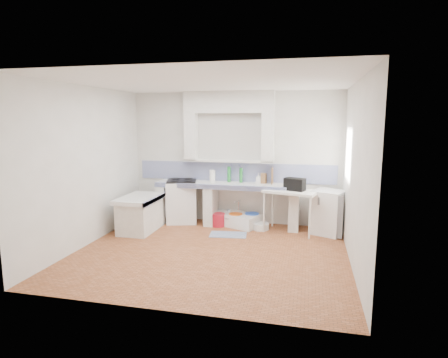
% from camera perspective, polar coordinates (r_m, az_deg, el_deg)
% --- Properties ---
extents(floor, '(4.50, 4.50, 0.00)m').
position_cam_1_polar(floor, '(6.40, -2.06, -11.17)').
color(floor, '#9F5934').
rests_on(floor, ground).
extents(ceiling, '(4.50, 4.50, 0.00)m').
position_cam_1_polar(ceiling, '(6.03, -2.21, 14.64)').
color(ceiling, white).
rests_on(ceiling, ground).
extents(wall_back, '(4.50, 0.00, 4.50)m').
position_cam_1_polar(wall_back, '(7.99, 1.62, 3.22)').
color(wall_back, white).
rests_on(wall_back, ground).
extents(wall_front, '(4.50, 0.00, 4.50)m').
position_cam_1_polar(wall_front, '(4.19, -9.29, -2.24)').
color(wall_front, white).
rests_on(wall_front, ground).
extents(wall_left, '(0.00, 4.50, 4.50)m').
position_cam_1_polar(wall_left, '(6.99, -20.24, 1.83)').
color(wall_left, white).
rests_on(wall_left, ground).
extents(wall_right, '(0.00, 4.50, 4.50)m').
position_cam_1_polar(wall_right, '(5.89, 19.50, 0.62)').
color(wall_right, white).
rests_on(wall_right, ground).
extents(alcove_mass, '(1.90, 0.25, 0.45)m').
position_cam_1_polar(alcove_mass, '(7.86, 0.74, 11.70)').
color(alcove_mass, white).
rests_on(alcove_mass, ground).
extents(window_frame, '(0.35, 0.86, 1.06)m').
position_cam_1_polar(window_frame, '(7.07, 19.94, 3.55)').
color(window_frame, '#3B2413').
rests_on(window_frame, ground).
extents(lace_valance, '(0.01, 0.84, 0.24)m').
position_cam_1_polar(lace_valance, '(7.04, 18.92, 6.68)').
color(lace_valance, white).
rests_on(lace_valance, ground).
extents(counter_slab, '(3.00, 0.60, 0.08)m').
position_cam_1_polar(counter_slab, '(7.80, 0.44, -0.93)').
color(counter_slab, white).
rests_on(counter_slab, ground).
extents(counter_lip, '(3.00, 0.04, 0.10)m').
position_cam_1_polar(counter_lip, '(7.53, -0.02, -1.29)').
color(counter_lip, navy).
rests_on(counter_lip, ground).
extents(counter_pier_left, '(0.20, 0.55, 0.82)m').
position_cam_1_polar(counter_pier_left, '(8.30, -9.06, -3.60)').
color(counter_pier_left, white).
rests_on(counter_pier_left, ground).
extents(counter_pier_mid, '(0.20, 0.55, 0.82)m').
position_cam_1_polar(counter_pier_mid, '(7.97, -2.02, -4.02)').
color(counter_pier_mid, white).
rests_on(counter_pier_mid, ground).
extents(counter_pier_right, '(0.20, 0.55, 0.82)m').
position_cam_1_polar(counter_pier_right, '(7.71, 10.67, -4.61)').
color(counter_pier_right, white).
rests_on(counter_pier_right, ground).
extents(peninsula_top, '(0.70, 1.10, 0.08)m').
position_cam_1_polar(peninsula_top, '(7.61, -12.76, -2.93)').
color(peninsula_top, white).
rests_on(peninsula_top, ground).
extents(peninsula_base, '(0.60, 1.00, 0.62)m').
position_cam_1_polar(peninsula_base, '(7.69, -12.67, -5.49)').
color(peninsula_base, white).
rests_on(peninsula_base, ground).
extents(peninsula_lip, '(0.04, 1.10, 0.10)m').
position_cam_1_polar(peninsula_lip, '(7.48, -10.47, -3.08)').
color(peninsula_lip, navy).
rests_on(peninsula_lip, ground).
extents(backsplash, '(4.27, 0.03, 0.40)m').
position_cam_1_polar(backsplash, '(8.02, 1.59, 1.08)').
color(backsplash, navy).
rests_on(backsplash, ground).
extents(stove, '(0.78, 0.76, 0.90)m').
position_cam_1_polar(stove, '(8.17, -6.44, -3.46)').
color(stove, white).
rests_on(stove, ground).
extents(sink, '(1.09, 0.86, 0.23)m').
position_cam_1_polar(sink, '(7.92, 1.97, -6.29)').
color(sink, white).
rests_on(sink, ground).
extents(side_table, '(1.13, 0.82, 0.05)m').
position_cam_1_polar(side_table, '(7.48, 10.09, -4.91)').
color(side_table, white).
rests_on(side_table, ground).
extents(fridge, '(0.74, 0.74, 0.86)m').
position_cam_1_polar(fridge, '(7.57, 15.70, -4.92)').
color(fridge, white).
rests_on(fridge, ground).
extents(bucket_red, '(0.32, 0.32, 0.27)m').
position_cam_1_polar(bucket_red, '(7.86, -0.89, -6.27)').
color(bucket_red, red).
rests_on(bucket_red, ground).
extents(bucket_orange, '(0.37, 0.37, 0.27)m').
position_cam_1_polar(bucket_orange, '(7.85, 1.79, -6.29)').
color(bucket_orange, '#E45609').
rests_on(bucket_orange, ground).
extents(bucket_blue, '(0.33, 0.33, 0.28)m').
position_cam_1_polar(bucket_blue, '(7.88, 4.30, -6.22)').
color(bucket_blue, blue).
rests_on(bucket_blue, ground).
extents(basin_white, '(0.36, 0.36, 0.13)m').
position_cam_1_polar(basin_white, '(7.68, 5.67, -7.22)').
color(basin_white, white).
rests_on(basin_white, ground).
extents(water_bottle_a, '(0.10, 0.10, 0.30)m').
position_cam_1_polar(water_bottle_a, '(8.09, 0.72, -5.72)').
color(water_bottle_a, silver).
rests_on(water_bottle_a, ground).
extents(water_bottle_b, '(0.07, 0.07, 0.27)m').
position_cam_1_polar(water_bottle_b, '(8.03, 3.38, -5.96)').
color(water_bottle_b, silver).
rests_on(water_bottle_b, ground).
extents(black_bag, '(0.44, 0.34, 0.24)m').
position_cam_1_polar(black_bag, '(7.37, 10.77, -0.80)').
color(black_bag, black).
rests_on(black_bag, side_table).
extents(green_bottle_a, '(0.09, 0.09, 0.33)m').
position_cam_1_polar(green_bottle_a, '(7.91, 0.77, 0.72)').
color(green_bottle_a, '#207A2E').
rests_on(green_bottle_a, counter_slab).
extents(green_bottle_b, '(0.07, 0.07, 0.31)m').
position_cam_1_polar(green_bottle_b, '(7.86, 2.62, 0.58)').
color(green_bottle_b, '#207A2E').
rests_on(green_bottle_b, counter_slab).
extents(knife_block, '(0.12, 0.11, 0.21)m').
position_cam_1_polar(knife_block, '(7.80, 6.09, 0.11)').
color(knife_block, olive).
rests_on(knife_block, counter_slab).
extents(cutting_board, '(0.03, 0.25, 0.34)m').
position_cam_1_polar(cutting_board, '(7.77, 7.40, 0.52)').
color(cutting_board, olive).
rests_on(cutting_board, counter_slab).
extents(paper_towel, '(0.15, 0.15, 0.25)m').
position_cam_1_polar(paper_towel, '(8.00, -1.80, 0.50)').
color(paper_towel, white).
rests_on(paper_towel, counter_slab).
extents(soap_bottle, '(0.10, 0.10, 0.21)m').
position_cam_1_polar(soap_bottle, '(7.81, 5.31, 0.13)').
color(soap_bottle, white).
rests_on(soap_bottle, counter_slab).
extents(rug, '(0.75, 0.49, 0.01)m').
position_cam_1_polar(rug, '(7.31, 0.64, -8.52)').
color(rug, navy).
rests_on(rug, ground).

